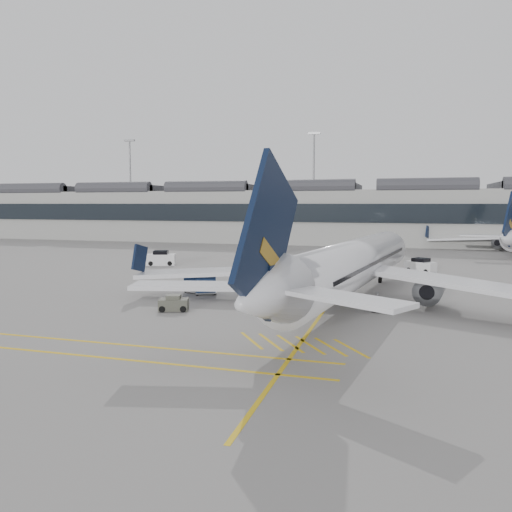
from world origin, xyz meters
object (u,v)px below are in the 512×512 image
(airliner_main, at_px, (350,266))
(ramp_agent_a, at_px, (291,291))
(ramp_agent_b, at_px, (252,289))
(belt_loader, at_px, (291,297))
(pushback_tug, at_px, (174,304))
(baggage_cart_a, at_px, (268,294))

(airliner_main, relative_size, ramp_agent_a, 23.03)
(airliner_main, relative_size, ramp_agent_b, 21.94)
(belt_loader, xyz_separation_m, pushback_tug, (-8.16, -5.34, -0.02))
(baggage_cart_a, height_order, ramp_agent_a, ramp_agent_a)
(baggage_cart_a, distance_m, ramp_agent_a, 2.41)
(airliner_main, bearing_deg, belt_loader, -163.33)
(belt_loader, distance_m, baggage_cart_a, 2.07)
(airliner_main, xyz_separation_m, belt_loader, (-4.80, -0.66, -2.67))
(airliner_main, bearing_deg, pushback_tug, -146.34)
(pushback_tug, bearing_deg, belt_loader, 15.94)
(airliner_main, xyz_separation_m, baggage_cart_a, (-6.51, -1.78, -2.34))
(ramp_agent_b, bearing_deg, belt_loader, 148.72)
(ramp_agent_a, xyz_separation_m, ramp_agent_b, (-3.51, 0.13, 0.04))
(ramp_agent_a, bearing_deg, baggage_cart_a, -160.13)
(belt_loader, distance_m, ramp_agent_a, 0.74)
(baggage_cart_a, xyz_separation_m, pushback_tug, (-6.45, -4.22, -0.35))
(belt_loader, height_order, ramp_agent_b, belt_loader)
(airliner_main, distance_m, ramp_agent_a, 5.43)
(baggage_cart_a, bearing_deg, airliner_main, 19.62)
(baggage_cart_a, relative_size, pushback_tug, 0.67)
(airliner_main, xyz_separation_m, ramp_agent_a, (-4.89, 0.00, -2.35))
(belt_loader, distance_m, ramp_agent_b, 3.70)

